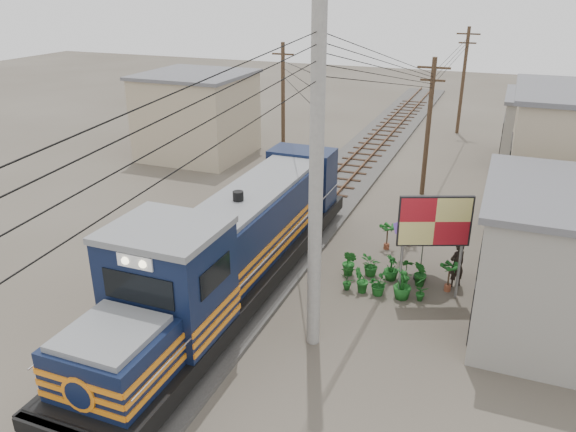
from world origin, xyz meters
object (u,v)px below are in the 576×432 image
at_px(billboard, 435,224).
at_px(vendor, 457,264).
at_px(locomotive, 232,251).
at_px(market_umbrella, 425,223).

xyz_separation_m(billboard, vendor, (0.81, 1.22, -1.96)).
xyz_separation_m(locomotive, market_umbrella, (5.92, 3.72, 0.51)).
height_order(locomotive, vendor, locomotive).
relative_size(locomotive, billboard, 4.35).
xyz_separation_m(locomotive, vendor, (7.20, 3.67, -0.92)).
bearing_deg(market_umbrella, vendor, -2.24).
xyz_separation_m(billboard, market_umbrella, (-0.46, 1.27, -0.53)).
bearing_deg(locomotive, billboard, 21.06).
relative_size(locomotive, market_umbrella, 6.33).
bearing_deg(locomotive, market_umbrella, 32.15).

